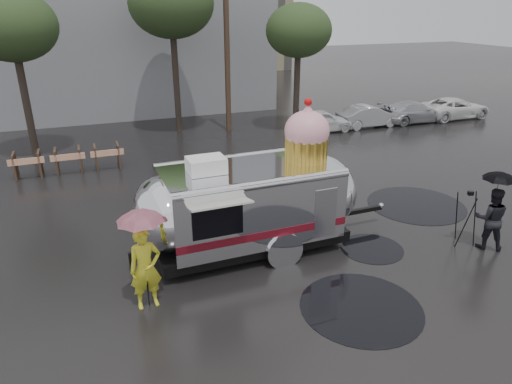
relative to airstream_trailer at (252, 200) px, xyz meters
name	(u,v)px	position (x,y,z in m)	size (l,w,h in m)	color
ground	(301,269)	(0.76, -1.52, -1.46)	(120.00, 120.00, 0.00)	black
puddles	(394,239)	(4.02, -1.04, -1.46)	(7.93, 7.24, 0.01)	black
grey_building	(80,1)	(-3.24, 22.48, 5.04)	(22.00, 12.00, 13.00)	slate
utility_pole	(227,41)	(3.26, 12.48, 3.16)	(1.60, 0.28, 9.00)	#473323
tree_left	(12,27)	(-6.24, 11.48, 4.02)	(3.64, 3.64, 6.95)	#382D26
tree_mid	(171,4)	(0.76, 13.48, 4.88)	(4.20, 4.20, 8.03)	#382D26
tree_right	(299,31)	(6.76, 11.48, 3.59)	(3.36, 3.36, 6.42)	#382D26
barricade_row	(69,160)	(-4.79, 8.44, -0.94)	(4.30, 0.80, 1.00)	#473323
parked_cars	(396,111)	(12.55, 10.48, -0.74)	(13.20, 1.90, 1.50)	silver
airstream_trailer	(252,200)	(0.00, 0.00, 0.00)	(7.74, 3.01, 4.17)	silver
person_left	(145,268)	(-3.13, -1.66, -0.50)	(0.69, 0.46, 1.93)	yellow
umbrella_pink	(141,228)	(-3.13, -1.66, 0.51)	(1.24, 1.24, 2.39)	#D27C91
person_right	(491,218)	(6.12, -2.32, -0.57)	(0.86, 0.48, 1.79)	black
umbrella_black	(498,184)	(6.12, -2.32, 0.45)	(1.06, 1.06, 2.27)	black
tripod	(467,212)	(5.66, -1.91, -0.48)	(0.64, 0.65, 1.62)	black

